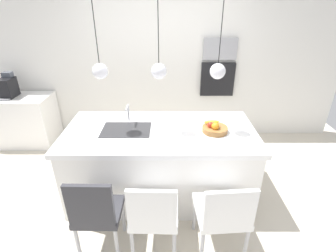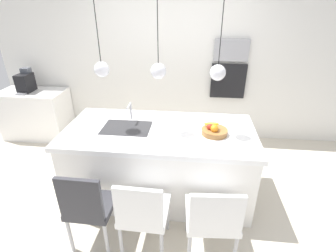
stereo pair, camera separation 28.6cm
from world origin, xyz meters
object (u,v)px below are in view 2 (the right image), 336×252
object	(u,v)px
chair_middle	(143,211)
chair_near	(88,206)
microwave	(231,50)
oven	(228,81)
coffee_machine	(25,82)
chair_far	(213,216)
fruit_bowl	(214,130)

from	to	relation	value
chair_middle	chair_near	bearing A→B (deg)	179.73
microwave	oven	world-z (taller)	microwave
coffee_machine	chair_far	distance (m)	3.77
coffee_machine	chair_middle	world-z (taller)	coffee_machine
fruit_bowl	chair_middle	world-z (taller)	fruit_bowl
chair_near	chair_far	size ratio (longest dim) A/B	1.04
fruit_bowl	chair_far	size ratio (longest dim) A/B	0.33
chair_middle	oven	bearing A→B (deg)	68.56
coffee_machine	chair_middle	xyz separation A→B (m)	(2.42, -2.16, -0.51)
coffee_machine	oven	bearing A→B (deg)	5.02
fruit_bowl	chair_middle	size ratio (longest dim) A/B	0.33
fruit_bowl	chair_near	world-z (taller)	fruit_bowl
microwave	chair_middle	bearing A→B (deg)	-111.44
oven	chair_middle	xyz separation A→B (m)	(-0.96, -2.45, -0.55)
chair_near	chair_far	bearing A→B (deg)	-0.08
fruit_bowl	chair_far	xyz separation A→B (m)	(-0.02, -0.83, -0.44)
oven	chair_far	distance (m)	2.53
chair_near	chair_middle	size ratio (longest dim) A/B	1.03
chair_middle	microwave	bearing A→B (deg)	68.56
oven	chair_middle	size ratio (longest dim) A/B	0.64
coffee_machine	chair_near	xyz separation A→B (m)	(1.89, -2.15, -0.49)
coffee_machine	chair_middle	size ratio (longest dim) A/B	0.43
chair_middle	chair_far	size ratio (longest dim) A/B	1.00
fruit_bowl	microwave	xyz separation A→B (m)	(0.31, 1.63, 0.59)
microwave	chair_far	distance (m)	2.68
chair_near	chair_far	distance (m)	1.16
fruit_bowl	chair_near	size ratio (longest dim) A/B	0.32
chair_middle	fruit_bowl	bearing A→B (deg)	51.63
oven	chair_near	xyz separation A→B (m)	(-1.49, -2.45, -0.53)
fruit_bowl	coffee_machine	size ratio (longest dim) A/B	0.76
microwave	coffee_machine	bearing A→B (deg)	-174.98
fruit_bowl	chair_far	bearing A→B (deg)	-91.46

